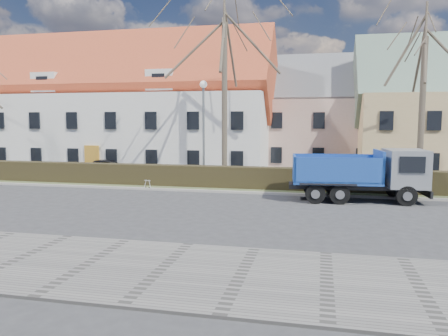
% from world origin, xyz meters
% --- Properties ---
extents(ground, '(120.00, 120.00, 0.00)m').
position_xyz_m(ground, '(0.00, 0.00, 0.00)').
color(ground, '#353537').
extents(sidewalk_near, '(80.00, 5.00, 0.08)m').
position_xyz_m(sidewalk_near, '(0.00, -8.50, 0.04)').
color(sidewalk_near, gray).
rests_on(sidewalk_near, ground).
extents(curb_far, '(80.00, 0.30, 0.12)m').
position_xyz_m(curb_far, '(0.00, 4.60, 0.06)').
color(curb_far, '#9C978E').
rests_on(curb_far, ground).
extents(grass_strip, '(80.00, 3.00, 0.10)m').
position_xyz_m(grass_strip, '(0.00, 6.20, 0.05)').
color(grass_strip, '#4D5A32').
rests_on(grass_strip, ground).
extents(hedge, '(60.00, 0.90, 1.30)m').
position_xyz_m(hedge, '(0.00, 6.00, 0.65)').
color(hedge, black).
rests_on(hedge, ground).
extents(building_white, '(26.80, 10.80, 9.50)m').
position_xyz_m(building_white, '(-13.00, 16.00, 4.75)').
color(building_white, white).
rests_on(building_white, ground).
extents(building_pink, '(10.80, 8.80, 8.00)m').
position_xyz_m(building_pink, '(4.00, 20.00, 4.00)').
color(building_pink, '#CEA392').
rests_on(building_pink, ground).
extents(tree_1, '(9.20, 9.20, 12.65)m').
position_xyz_m(tree_1, '(-2.00, 8.50, 6.33)').
color(tree_1, brown).
rests_on(tree_1, ground).
extents(tree_2, '(8.00, 8.00, 11.00)m').
position_xyz_m(tree_2, '(10.00, 8.50, 5.50)').
color(tree_2, brown).
rests_on(tree_2, ground).
extents(dump_truck, '(7.12, 3.15, 2.77)m').
position_xyz_m(dump_truck, '(5.87, 3.63, 1.39)').
color(dump_truck, '#153B94').
rests_on(dump_truck, ground).
extents(streetlight, '(0.52, 0.52, 6.66)m').
position_xyz_m(streetlight, '(-3.01, 7.00, 3.33)').
color(streetlight, gray).
rests_on(streetlight, ground).
extents(cart_frame, '(0.80, 0.63, 0.64)m').
position_xyz_m(cart_frame, '(-6.06, 4.76, 0.32)').
color(cart_frame, silver).
rests_on(cart_frame, ground).
extents(parked_car_a, '(3.93, 1.99, 1.28)m').
position_xyz_m(parked_car_a, '(-11.26, 10.17, 0.64)').
color(parked_car_a, black).
rests_on(parked_car_a, ground).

